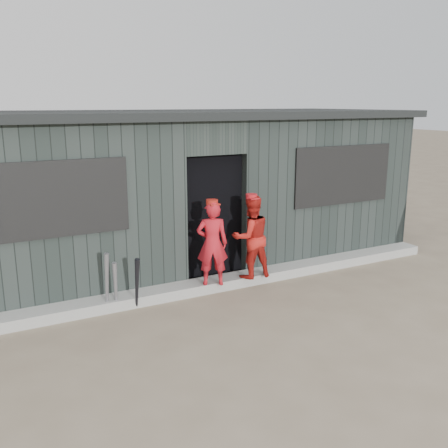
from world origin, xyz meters
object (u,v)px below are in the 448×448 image
bat_left (107,283)px  bat_right (137,284)px  player_red_left (212,244)px  player_red_right (251,237)px  bat_mid (116,286)px  dugout (179,188)px  player_grey_back (218,240)px

bat_left → bat_right: bearing=-19.9°
player_red_left → player_red_right: player_red_right is taller
bat_mid → player_red_left: (1.43, -0.04, 0.42)m
bat_left → bat_right: size_ratio=1.08×
bat_left → dugout: (1.82, 1.82, 0.86)m
bat_mid → player_red_right: size_ratio=0.55×
bat_left → player_red_right: bearing=-0.4°
player_grey_back → bat_left: bearing=-1.7°
player_red_left → dugout: size_ratio=0.15×
bat_mid → bat_right: (0.25, -0.14, 0.04)m
player_red_left → player_red_right: 0.67m
bat_left → player_red_right: size_ratio=0.67×
bat_mid → dugout: dugout is taller
bat_mid → bat_right: bat_right is taller
bat_right → player_grey_back: size_ratio=0.68×
player_red_left → player_grey_back: (0.48, 0.78, -0.20)m
player_red_left → player_red_right: (0.67, 0.02, 0.01)m
player_red_right → bat_right: bearing=6.4°
bat_left → bat_right: (0.37, -0.13, -0.04)m
bat_left → bat_mid: size_ratio=1.21×
player_grey_back → bat_right: bearing=6.0°
bat_right → player_red_right: (1.84, 0.12, 0.39)m
player_grey_back → player_red_left: bearing=36.6°
bat_right → dugout: (1.45, 1.95, 0.90)m
player_red_right → player_red_left: bearing=4.8°
bat_mid → player_grey_back: size_ratio=0.61×
bat_right → player_red_left: player_red_left is taller
bat_right → dugout: bearing=53.4°
player_red_right → player_grey_back: 0.80m
bat_right → player_red_right: player_red_right is taller
player_red_right → dugout: (-0.39, 1.83, 0.50)m
bat_left → dugout: size_ratio=0.10×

